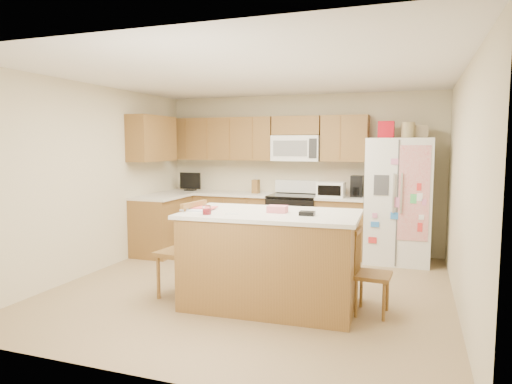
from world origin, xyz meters
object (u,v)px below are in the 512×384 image
at_px(stove, 294,223).
at_px(windsor_chair_back, 281,252).
at_px(windsor_chair_left, 183,252).
at_px(windsor_chair_right, 370,274).
at_px(refrigerator, 398,199).
at_px(island, 271,259).

xyz_separation_m(stove, windsor_chair_back, (0.31, -1.82, -0.03)).
xyz_separation_m(windsor_chair_left, windsor_chair_right, (2.04, 0.16, -0.10)).
bearing_deg(windsor_chair_left, windsor_chair_back, 34.95).
distance_m(refrigerator, island, 2.67).
bearing_deg(stove, island, -81.21).
height_order(stove, refrigerator, refrigerator).
relative_size(stove, windsor_chair_back, 1.21).
bearing_deg(windsor_chair_right, island, -174.71).
height_order(island, windsor_chair_right, island).
relative_size(stove, windsor_chair_left, 1.04).
xyz_separation_m(windsor_chair_back, windsor_chair_right, (1.09, -0.50, -0.03)).
bearing_deg(island, stove, 98.79).
height_order(refrigerator, island, refrigerator).
distance_m(stove, windsor_chair_right, 2.71).
height_order(stove, island, stove).
height_order(island, windsor_chair_back, island).
bearing_deg(windsor_chair_back, island, -84.13).
height_order(refrigerator, windsor_chair_right, refrigerator).
relative_size(refrigerator, island, 1.08).
xyz_separation_m(refrigerator, windsor_chair_right, (-0.17, -2.26, -0.51)).
height_order(windsor_chair_left, windsor_chair_right, windsor_chair_left).
bearing_deg(refrigerator, windsor_chair_right, -94.33).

